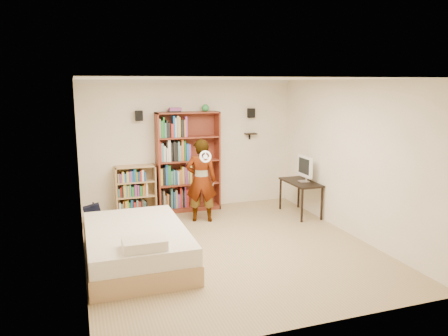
# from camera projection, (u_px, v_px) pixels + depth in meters

# --- Properties ---
(ground) EXTENTS (4.50, 5.00, 0.01)m
(ground) POSITION_uv_depth(u_px,v_px,m) (229.00, 247.00, 7.13)
(ground) COLOR tan
(ground) RESTS_ON ground
(room_shell) EXTENTS (4.52, 5.02, 2.71)m
(room_shell) POSITION_uv_depth(u_px,v_px,m) (229.00, 140.00, 6.79)
(room_shell) COLOR white
(room_shell) RESTS_ON ground
(crown_molding) EXTENTS (4.50, 5.00, 0.06)m
(crown_molding) POSITION_uv_depth(u_px,v_px,m) (230.00, 81.00, 6.61)
(crown_molding) COLOR silver
(crown_molding) RESTS_ON room_shell
(speaker_left) EXTENTS (0.14, 0.12, 0.20)m
(speaker_left) POSITION_uv_depth(u_px,v_px,m) (139.00, 116.00, 8.63)
(speaker_left) COLOR black
(speaker_left) RESTS_ON room_shell
(speaker_right) EXTENTS (0.14, 0.12, 0.20)m
(speaker_right) POSITION_uv_depth(u_px,v_px,m) (251.00, 113.00, 9.40)
(speaker_right) COLOR black
(speaker_right) RESTS_ON room_shell
(wall_shelf) EXTENTS (0.25, 0.16, 0.02)m
(wall_shelf) POSITION_uv_depth(u_px,v_px,m) (251.00, 134.00, 9.49)
(wall_shelf) COLOR black
(wall_shelf) RESTS_ON room_shell
(tall_bookshelf) EXTENTS (1.30, 0.38, 2.06)m
(tall_bookshelf) POSITION_uv_depth(u_px,v_px,m) (188.00, 162.00, 9.04)
(tall_bookshelf) COLOR brown
(tall_bookshelf) RESTS_ON ground
(low_bookshelf) EXTENTS (0.81, 0.30, 1.01)m
(low_bookshelf) POSITION_uv_depth(u_px,v_px,m) (136.00, 190.00, 8.84)
(low_bookshelf) COLOR tan
(low_bookshelf) RESTS_ON ground
(computer_desk) EXTENTS (0.50, 1.01, 0.69)m
(computer_desk) POSITION_uv_depth(u_px,v_px,m) (300.00, 198.00, 8.85)
(computer_desk) COLOR black
(computer_desk) RESTS_ON ground
(imac) EXTENTS (0.17, 0.52, 0.51)m
(imac) POSITION_uv_depth(u_px,v_px,m) (304.00, 169.00, 8.72)
(imac) COLOR white
(imac) RESTS_ON computer_desk
(daybed) EXTENTS (1.45, 2.23, 0.66)m
(daybed) POSITION_uv_depth(u_px,v_px,m) (136.00, 241.00, 6.49)
(daybed) COLOR white
(daybed) RESTS_ON ground
(person) EXTENTS (0.68, 0.55, 1.61)m
(person) POSITION_uv_depth(u_px,v_px,m) (201.00, 180.00, 8.35)
(person) COLOR black
(person) RESTS_ON ground
(wii_wheel) EXTENTS (0.23, 0.09, 0.23)m
(wii_wheel) POSITION_uv_depth(u_px,v_px,m) (205.00, 157.00, 7.97)
(wii_wheel) COLOR white
(wii_wheel) RESTS_ON person
(navy_bag) EXTENTS (0.33, 0.22, 0.44)m
(navy_bag) POSITION_uv_depth(u_px,v_px,m) (94.00, 216.00, 8.09)
(navy_bag) COLOR black
(navy_bag) RESTS_ON ground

